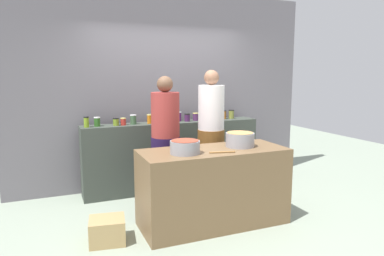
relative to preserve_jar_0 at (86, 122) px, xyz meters
The scene contains 25 objects.
ground 1.98m from the preserve_jar_0, 39.77° to the right, with size 12.00×12.00×0.00m, color gray.
storefront_wall 1.38m from the preserve_jar_0, 17.71° to the left, with size 4.80×0.12×3.00m, color slate.
display_shelf 1.39m from the preserve_jar_0, ahead, with size 2.70×0.36×1.03m, color #383F38.
prep_table 1.96m from the preserve_jar_0, 46.96° to the right, with size 1.70×0.70×0.90m, color brown.
preserve_jar_0 is the anchor object (origin of this frame).
preserve_jar_1 0.15m from the preserve_jar_0, 15.18° to the left, with size 0.09×0.09×0.13m.
preserve_jar_2 0.40m from the preserve_jar_0, ahead, with size 0.08×0.08×0.11m.
preserve_jar_3 0.50m from the preserve_jar_0, ahead, with size 0.08×0.08×0.10m.
preserve_jar_4 0.65m from the preserve_jar_0, ahead, with size 0.09×0.09×0.14m.
preserve_jar_5 0.89m from the preserve_jar_0, ahead, with size 0.07×0.07×0.14m.
preserve_jar_6 1.08m from the preserve_jar_0, ahead, with size 0.07×0.07×0.11m.
preserve_jar_7 1.26m from the preserve_jar_0, ahead, with size 0.08×0.08×0.14m.
preserve_jar_8 1.38m from the preserve_jar_0, ahead, with size 0.08×0.08×0.14m.
preserve_jar_9 1.48m from the preserve_jar_0, ahead, with size 0.09×0.09×0.12m.
preserve_jar_10 1.64m from the preserve_jar_0, ahead, with size 0.09×0.09×0.12m.
preserve_jar_11 1.76m from the preserve_jar_0, ahead, with size 0.08×0.08×0.11m.
preserve_jar_12 1.99m from the preserve_jar_0, ahead, with size 0.08×0.08×0.12m.
preserve_jar_13 2.14m from the preserve_jar_0, ahead, with size 0.07×0.07×0.14m.
preserve_jar_14 2.27m from the preserve_jar_0, ahead, with size 0.09×0.09×0.14m.
cooking_pot_left 1.67m from the preserve_jar_0, 58.25° to the right, with size 0.33×0.33×0.15m.
cooking_pot_center 2.09m from the preserve_jar_0, 39.33° to the right, with size 0.34×0.34×0.17m.
wooden_spoon 2.01m from the preserve_jar_0, 50.68° to the right, with size 0.02×0.02×0.29m, color #9E703D.
cook_with_tongs 1.15m from the preserve_jar_0, 33.45° to the right, with size 0.38×0.38×1.73m.
cook_in_cap 1.72m from the preserve_jar_0, 19.79° to the right, with size 0.37×0.37×1.80m.
bread_crate 1.67m from the preserve_jar_0, 88.83° to the right, with size 0.36×0.32×0.26m, color tan.
Camera 1 is at (-1.74, -3.85, 1.76)m, focal length 32.90 mm.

